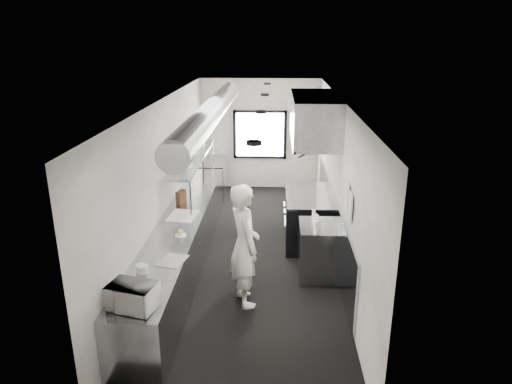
# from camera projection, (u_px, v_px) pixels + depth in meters

# --- Properties ---
(floor) EXTENTS (3.00, 8.00, 0.01)m
(floor) POSITION_uv_depth(u_px,v_px,m) (251.00, 255.00, 8.50)
(floor) COLOR black
(floor) RESTS_ON ground
(ceiling) EXTENTS (3.00, 8.00, 0.01)m
(ceiling) POSITION_uv_depth(u_px,v_px,m) (251.00, 100.00, 7.60)
(ceiling) COLOR white
(ceiling) RESTS_ON wall_back
(wall_back) EXTENTS (3.00, 0.02, 2.80)m
(wall_back) POSITION_uv_depth(u_px,v_px,m) (260.00, 134.00, 11.83)
(wall_back) COLOR silver
(wall_back) RESTS_ON floor
(wall_front) EXTENTS (3.00, 0.02, 2.80)m
(wall_front) POSITION_uv_depth(u_px,v_px,m) (227.00, 313.00, 4.27)
(wall_front) COLOR silver
(wall_front) RESTS_ON floor
(wall_left) EXTENTS (0.02, 8.00, 2.80)m
(wall_left) POSITION_uv_depth(u_px,v_px,m) (165.00, 181.00, 8.12)
(wall_left) COLOR silver
(wall_left) RESTS_ON floor
(wall_right) EXTENTS (0.02, 8.00, 2.80)m
(wall_right) POSITION_uv_depth(u_px,v_px,m) (338.00, 183.00, 7.99)
(wall_right) COLOR silver
(wall_right) RESTS_ON floor
(wall_cladding) EXTENTS (0.03, 5.50, 1.10)m
(wall_cladding) POSITION_uv_depth(u_px,v_px,m) (333.00, 222.00, 8.54)
(wall_cladding) COLOR gray
(wall_cladding) RESTS_ON wall_right
(hvac_duct) EXTENTS (0.40, 6.40, 0.40)m
(hvac_duct) POSITION_uv_depth(u_px,v_px,m) (212.00, 111.00, 8.09)
(hvac_duct) COLOR gray
(hvac_duct) RESTS_ON ceiling
(service_window) EXTENTS (1.36, 0.05, 1.25)m
(service_window) POSITION_uv_depth(u_px,v_px,m) (260.00, 135.00, 11.80)
(service_window) COLOR white
(service_window) RESTS_ON wall_back
(exhaust_hood) EXTENTS (0.81, 2.20, 0.88)m
(exhaust_hood) POSITION_uv_depth(u_px,v_px,m) (314.00, 118.00, 8.35)
(exhaust_hood) COLOR gray
(exhaust_hood) RESTS_ON ceiling
(prep_counter) EXTENTS (0.70, 6.00, 0.90)m
(prep_counter) POSITION_uv_depth(u_px,v_px,m) (183.00, 243.00, 7.93)
(prep_counter) COLOR gray
(prep_counter) RESTS_ON floor
(pass_shelf) EXTENTS (0.45, 3.00, 0.68)m
(pass_shelf) POSITION_uv_depth(u_px,v_px,m) (193.00, 159.00, 9.00)
(pass_shelf) COLOR gray
(pass_shelf) RESTS_ON prep_counter
(range) EXTENTS (0.88, 1.60, 0.94)m
(range) POSITION_uv_depth(u_px,v_px,m) (307.00, 218.00, 8.97)
(range) COLOR black
(range) RESTS_ON floor
(bottle_station) EXTENTS (0.65, 0.80, 0.90)m
(bottle_station) POSITION_uv_depth(u_px,v_px,m) (319.00, 251.00, 7.65)
(bottle_station) COLOR gray
(bottle_station) RESTS_ON floor
(far_work_table) EXTENTS (0.70, 1.20, 0.90)m
(far_work_table) POSITION_uv_depth(u_px,v_px,m) (212.00, 179.00, 11.43)
(far_work_table) COLOR gray
(far_work_table) RESTS_ON floor
(notice_sheet_a) EXTENTS (0.02, 0.28, 0.38)m
(notice_sheet_a) POSITION_uv_depth(u_px,v_px,m) (347.00, 195.00, 6.79)
(notice_sheet_a) COLOR silver
(notice_sheet_a) RESTS_ON wall_right
(notice_sheet_b) EXTENTS (0.02, 0.28, 0.38)m
(notice_sheet_b) POSITION_uv_depth(u_px,v_px,m) (350.00, 207.00, 6.47)
(notice_sheet_b) COLOR silver
(notice_sheet_b) RESTS_ON wall_right
(line_cook) EXTENTS (0.66, 0.79, 1.86)m
(line_cook) POSITION_uv_depth(u_px,v_px,m) (244.00, 245.00, 6.73)
(line_cook) COLOR silver
(line_cook) RESTS_ON floor
(microwave) EXTENTS (0.56, 0.48, 0.29)m
(microwave) POSITION_uv_depth(u_px,v_px,m) (132.00, 296.00, 5.20)
(microwave) COLOR silver
(microwave) RESTS_ON prep_counter
(deli_tub_a) EXTENTS (0.16, 0.16, 0.10)m
(deli_tub_a) POSITION_uv_depth(u_px,v_px,m) (143.00, 269.00, 6.00)
(deli_tub_a) COLOR silver
(deli_tub_a) RESTS_ON prep_counter
(deli_tub_b) EXTENTS (0.15, 0.15, 0.09)m
(deli_tub_b) POSITION_uv_depth(u_px,v_px,m) (141.00, 268.00, 6.04)
(deli_tub_b) COLOR silver
(deli_tub_b) RESTS_ON prep_counter
(newspaper) EXTENTS (0.41, 0.47, 0.01)m
(newspaper) POSITION_uv_depth(u_px,v_px,m) (173.00, 260.00, 6.33)
(newspaper) COLOR beige
(newspaper) RESTS_ON prep_counter
(small_plate) EXTENTS (0.19, 0.19, 0.01)m
(small_plate) POSITION_uv_depth(u_px,v_px,m) (180.00, 235.00, 7.12)
(small_plate) COLOR white
(small_plate) RESTS_ON prep_counter
(pastry) EXTENTS (0.10, 0.10, 0.10)m
(pastry) POSITION_uv_depth(u_px,v_px,m) (180.00, 232.00, 7.10)
(pastry) COLOR #DAC572
(pastry) RESTS_ON small_plate
(cutting_board) EXTENTS (0.49, 0.61, 0.02)m
(cutting_board) POSITION_uv_depth(u_px,v_px,m) (183.00, 216.00, 7.87)
(cutting_board) COLOR silver
(cutting_board) RESTS_ON prep_counter
(knife_block) EXTENTS (0.17, 0.23, 0.23)m
(knife_block) POSITION_uv_depth(u_px,v_px,m) (181.00, 197.00, 8.47)
(knife_block) COLOR #54311D
(knife_block) RESTS_ON prep_counter
(plate_stack_a) EXTENTS (0.23, 0.23, 0.26)m
(plate_stack_a) POSITION_uv_depth(u_px,v_px,m) (186.00, 160.00, 8.27)
(plate_stack_a) COLOR white
(plate_stack_a) RESTS_ON pass_shelf
(plate_stack_b) EXTENTS (0.27, 0.27, 0.29)m
(plate_stack_b) POSITION_uv_depth(u_px,v_px,m) (187.00, 155.00, 8.57)
(plate_stack_b) COLOR white
(plate_stack_b) RESTS_ON pass_shelf
(plate_stack_c) EXTENTS (0.29, 0.29, 0.35)m
(plate_stack_c) POSITION_uv_depth(u_px,v_px,m) (193.00, 145.00, 9.18)
(plate_stack_c) COLOR white
(plate_stack_c) RESTS_ON pass_shelf
(plate_stack_d) EXTENTS (0.26, 0.26, 0.33)m
(plate_stack_d) POSITION_uv_depth(u_px,v_px,m) (199.00, 140.00, 9.64)
(plate_stack_d) COLOR white
(plate_stack_d) RESTS_ON pass_shelf
(squeeze_bottle_a) EXTENTS (0.07, 0.07, 0.20)m
(squeeze_bottle_a) POSITION_uv_depth(u_px,v_px,m) (316.00, 227.00, 7.18)
(squeeze_bottle_a) COLOR silver
(squeeze_bottle_a) RESTS_ON bottle_station
(squeeze_bottle_b) EXTENTS (0.09, 0.09, 0.19)m
(squeeze_bottle_b) POSITION_uv_depth(u_px,v_px,m) (319.00, 223.00, 7.34)
(squeeze_bottle_b) COLOR silver
(squeeze_bottle_b) RESTS_ON bottle_station
(squeeze_bottle_c) EXTENTS (0.07, 0.07, 0.16)m
(squeeze_bottle_c) POSITION_uv_depth(u_px,v_px,m) (317.00, 220.00, 7.52)
(squeeze_bottle_c) COLOR silver
(squeeze_bottle_c) RESTS_ON bottle_station
(squeeze_bottle_d) EXTENTS (0.07, 0.07, 0.16)m
(squeeze_bottle_d) POSITION_uv_depth(u_px,v_px,m) (315.00, 218.00, 7.57)
(squeeze_bottle_d) COLOR silver
(squeeze_bottle_d) RESTS_ON bottle_station
(squeeze_bottle_e) EXTENTS (0.06, 0.06, 0.17)m
(squeeze_bottle_e) POSITION_uv_depth(u_px,v_px,m) (314.00, 214.00, 7.76)
(squeeze_bottle_e) COLOR silver
(squeeze_bottle_e) RESTS_ON bottle_station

